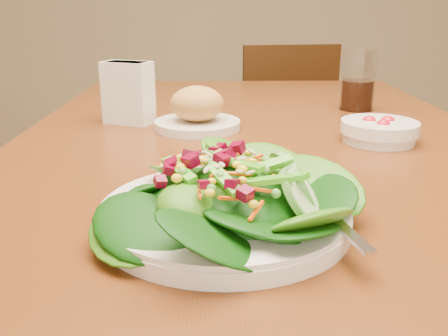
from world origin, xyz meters
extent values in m
cube|color=#64290D|center=(0.00, 0.00, 0.73)|extent=(0.90, 1.40, 0.04)
cylinder|color=black|center=(-0.39, 0.64, 0.35)|extent=(0.07, 0.07, 0.71)
cylinder|color=black|center=(0.39, 0.64, 0.35)|extent=(0.07, 0.07, 0.71)
cube|color=black|center=(0.18, 1.17, 0.40)|extent=(0.44, 0.44, 0.04)
cylinder|color=black|center=(0.33, 1.36, 0.19)|extent=(0.04, 0.04, 0.38)
cylinder|color=black|center=(0.00, 1.32, 0.19)|extent=(0.04, 0.04, 0.38)
cylinder|color=black|center=(0.37, 1.03, 0.19)|extent=(0.04, 0.04, 0.38)
cylinder|color=black|center=(0.04, 0.99, 0.19)|extent=(0.04, 0.04, 0.38)
cube|color=black|center=(0.21, 0.99, 0.63)|extent=(0.37, 0.08, 0.42)
cylinder|color=white|center=(-0.07, -0.38, 0.76)|extent=(0.28, 0.28, 0.02)
ellipsoid|color=black|center=(-0.07, -0.38, 0.79)|extent=(0.19, 0.19, 0.04)
cube|color=silver|center=(0.05, -0.41, 0.77)|extent=(0.05, 0.18, 0.01)
cylinder|color=white|center=(-0.11, 0.07, 0.76)|extent=(0.17, 0.17, 0.02)
ellipsoid|color=#B77A38|center=(-0.11, 0.07, 0.80)|extent=(0.11, 0.11, 0.07)
cylinder|color=white|center=(0.21, -0.03, 0.77)|extent=(0.14, 0.14, 0.04)
sphere|color=red|center=(0.23, -0.03, 0.78)|extent=(0.03, 0.03, 0.03)
sphere|color=red|center=(0.20, -0.02, 0.78)|extent=(0.03, 0.03, 0.03)
sphere|color=red|center=(0.21, -0.05, 0.78)|extent=(0.03, 0.03, 0.03)
cylinder|color=silver|center=(0.25, 0.25, 0.82)|extent=(0.08, 0.08, 0.14)
cylinder|color=black|center=(0.25, 0.25, 0.78)|extent=(0.07, 0.07, 0.07)
cube|color=white|center=(-0.26, 0.12, 0.81)|extent=(0.11, 0.09, 0.13)
cube|color=white|center=(-0.26, 0.12, 0.82)|extent=(0.09, 0.07, 0.11)
camera|label=1|loc=(-0.08, -0.89, 0.99)|focal=40.00mm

